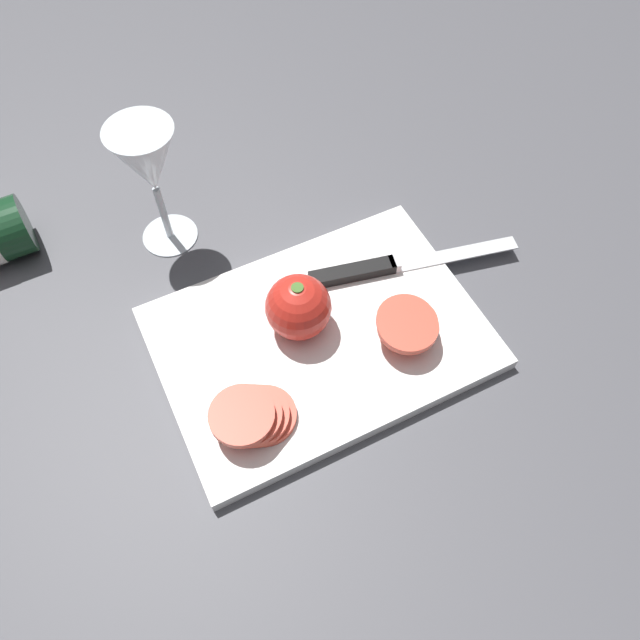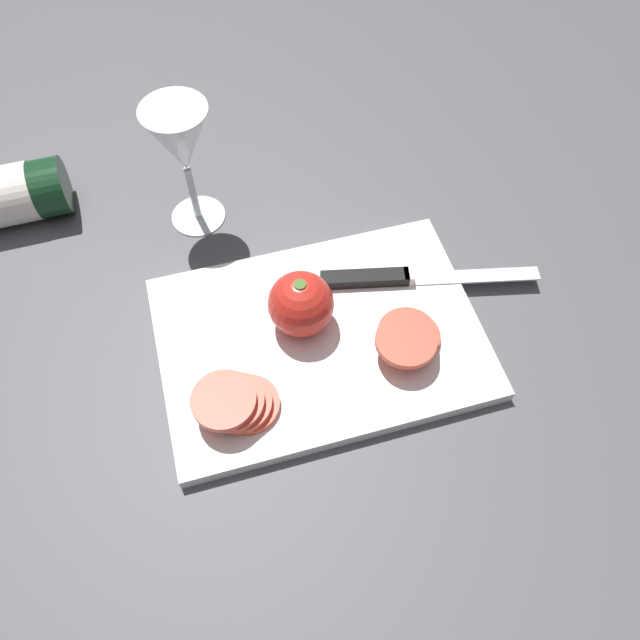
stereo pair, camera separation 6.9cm
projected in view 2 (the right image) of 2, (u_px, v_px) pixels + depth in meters
ground_plane at (292, 376)px, 0.70m from camera, size 3.00×3.00×0.00m
cutting_board at (320, 338)px, 0.72m from camera, size 0.36×0.26×0.02m
wine_glass at (181, 145)px, 0.73m from camera, size 0.08×0.08×0.17m
whole_tomato at (301, 304)px, 0.69m from camera, size 0.07×0.07×0.08m
knife at (386, 278)px, 0.75m from camera, size 0.26×0.08×0.01m
tomato_slice_stack_near at (236, 402)px, 0.65m from camera, size 0.09×0.07×0.03m
tomato_slice_stack_far at (408, 338)px, 0.69m from camera, size 0.08×0.09×0.03m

